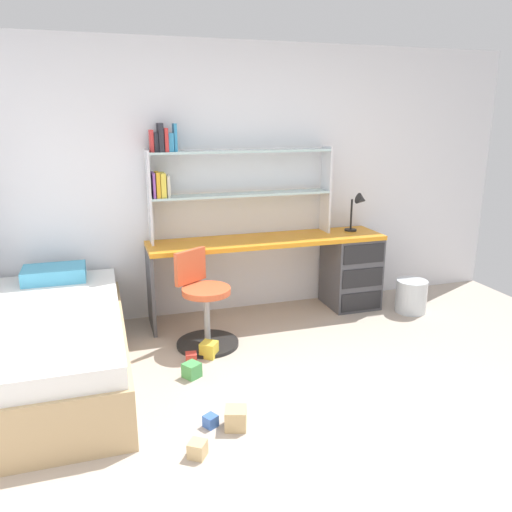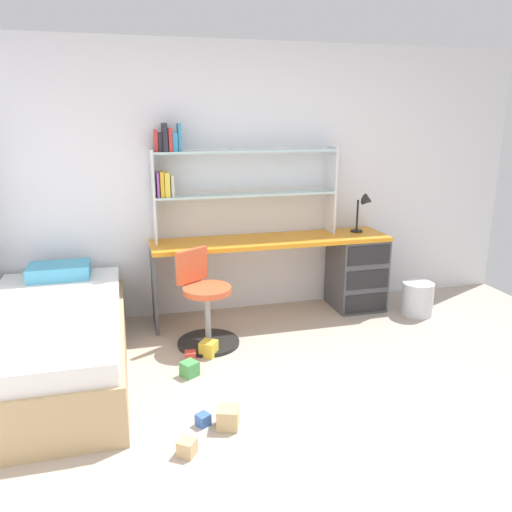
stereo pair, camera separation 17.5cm
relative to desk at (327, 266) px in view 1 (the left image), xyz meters
The scene contains 14 objects.
ground_plane 2.21m from the desk, 110.38° to the right, with size 5.56×5.60×0.02m, color #B2A393.
room_shell 2.25m from the desk, 155.64° to the right, with size 5.56×5.60×2.52m.
desk is the anchor object (origin of this frame).
bookshelf_hutch 1.41m from the desk, behind, with size 1.71×0.22×1.05m.
desk_lamp 0.67m from the desk, ahead, with size 0.20×0.16×0.38m.
swivel_chair 1.42m from the desk, 160.28° to the right, with size 0.52×0.52×0.80m.
bed_platform 2.61m from the desk, 163.49° to the right, with size 1.03×2.02×0.65m.
waste_bin 0.88m from the desk, 24.84° to the right, with size 0.30×0.30×0.32m, color silver.
toy_block_blue_0 2.29m from the desk, 133.11° to the right, with size 0.08×0.08×0.08m, color #3860B7.
toy_block_yellow_1 1.57m from the desk, 152.19° to the right, with size 0.12×0.12×0.12m, color gold.
toy_block_green_2 1.87m from the desk, 147.01° to the right, with size 0.11×0.11×0.11m, color #479E51.
toy_block_red_3 1.74m from the desk, 152.47° to the right, with size 0.09×0.09×0.09m, color red.
toy_block_natural_4 2.56m from the desk, 131.27° to the right, with size 0.09×0.09×0.09m, color tan.
toy_block_natural_5 2.23m from the desk, 129.29° to the right, with size 0.13×0.13×0.13m, color tan.
Camera 1 is at (-1.34, -2.32, 1.86)m, focal length 35.47 mm.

